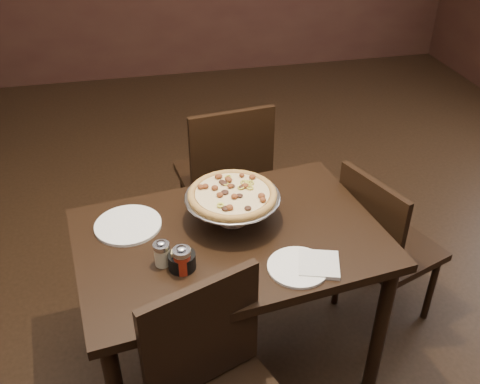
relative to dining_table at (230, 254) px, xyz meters
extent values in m
cube|color=black|center=(-0.08, 0.04, -0.63)|extent=(6.00, 7.00, 0.02)
cube|color=black|center=(0.00, 0.00, 0.08)|extent=(1.23, 0.90, 0.04)
cylinder|color=black|center=(0.55, -0.26, -0.28)|extent=(0.06, 0.06, 0.68)
cylinder|color=black|center=(-0.55, 0.26, -0.28)|extent=(0.06, 0.06, 0.68)
cylinder|color=black|center=(0.47, 0.39, -0.28)|extent=(0.06, 0.06, 0.68)
cylinder|color=#B5B5BC|center=(0.03, 0.09, 0.10)|extent=(0.13, 0.13, 0.01)
cylinder|color=#B5B5BC|center=(0.03, 0.09, 0.15)|extent=(0.03, 0.03, 0.10)
cylinder|color=#B5B5BC|center=(0.03, 0.09, 0.20)|extent=(0.09, 0.09, 0.01)
cylinder|color=#9B9BA0|center=(0.03, 0.09, 0.21)|extent=(0.36, 0.36, 0.01)
torus|color=#9B9BA0|center=(0.03, 0.09, 0.21)|extent=(0.37, 0.37, 0.01)
cylinder|color=brown|center=(0.03, 0.09, 0.22)|extent=(0.33, 0.33, 0.01)
torus|color=brown|center=(0.03, 0.09, 0.22)|extent=(0.34, 0.34, 0.03)
cylinder|color=tan|center=(0.03, 0.09, 0.22)|extent=(0.28, 0.28, 0.01)
cylinder|color=beige|center=(-0.26, -0.11, 0.13)|extent=(0.05, 0.05, 0.07)
cylinder|color=#B5B5BC|center=(-0.26, -0.11, 0.18)|extent=(0.06, 0.06, 0.02)
ellipsoid|color=#B5B5BC|center=(-0.26, -0.11, 0.19)|extent=(0.03, 0.03, 0.01)
cylinder|color=maroon|center=(-0.20, -0.16, 0.13)|extent=(0.06, 0.06, 0.08)
cylinder|color=#B5B5BC|center=(-0.20, -0.16, 0.18)|extent=(0.06, 0.06, 0.02)
ellipsoid|color=#B5B5BC|center=(-0.20, -0.16, 0.20)|extent=(0.03, 0.03, 0.01)
cylinder|color=black|center=(-0.20, -0.14, 0.12)|extent=(0.10, 0.10, 0.06)
cube|color=tan|center=(-0.21, -0.14, 0.14)|extent=(0.04, 0.03, 0.06)
cube|color=tan|center=(-0.19, -0.14, 0.14)|extent=(0.04, 0.03, 0.06)
cube|color=silver|center=(0.27, -0.24, 0.10)|extent=(0.18, 0.18, 0.02)
cylinder|color=white|center=(-0.37, 0.14, 0.10)|extent=(0.26, 0.26, 0.01)
cylinder|color=white|center=(0.20, -0.23, 0.10)|extent=(0.22, 0.22, 0.01)
cone|color=#B5B5BC|center=(0.13, -0.02, 0.21)|extent=(0.14, 0.14, 0.00)
cylinder|color=black|center=(0.13, -0.02, 0.22)|extent=(0.09, 0.08, 0.02)
cube|color=black|center=(0.12, 0.85, -0.19)|extent=(0.48, 0.48, 0.04)
cube|color=black|center=(0.15, 0.66, 0.07)|extent=(0.42, 0.08, 0.44)
cylinder|color=black|center=(0.27, 1.04, -0.41)|extent=(0.04, 0.04, 0.41)
cylinder|color=black|center=(-0.07, 1.00, -0.41)|extent=(0.04, 0.04, 0.41)
cylinder|color=black|center=(0.31, 0.70, -0.41)|extent=(0.04, 0.04, 0.41)
cylinder|color=black|center=(-0.03, 0.66, -0.41)|extent=(0.04, 0.04, 0.41)
cube|color=black|center=(-0.18, -0.42, 0.04)|extent=(0.39, 0.17, 0.43)
cube|color=black|center=(0.78, 0.14, -0.23)|extent=(0.49, 0.49, 0.04)
cube|color=black|center=(0.62, 0.09, 0.00)|extent=(0.15, 0.37, 0.40)
cylinder|color=black|center=(0.98, 0.05, -0.43)|extent=(0.03, 0.03, 0.37)
cylinder|color=black|center=(0.87, 0.34, -0.43)|extent=(0.03, 0.03, 0.37)
cylinder|color=black|center=(0.69, -0.05, -0.43)|extent=(0.03, 0.03, 0.37)
cylinder|color=black|center=(0.58, 0.24, -0.43)|extent=(0.03, 0.03, 0.37)
camera|label=1|loc=(-0.30, -1.56, 1.35)|focal=40.00mm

